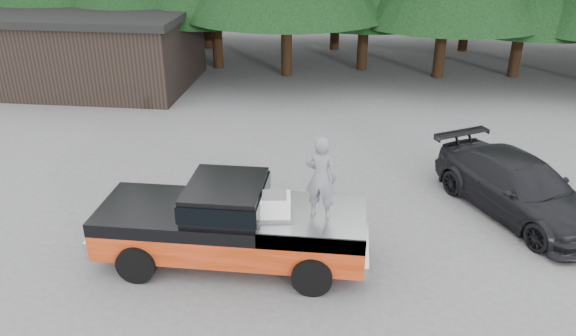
# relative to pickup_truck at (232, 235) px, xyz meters

# --- Properties ---
(ground) EXTENTS (120.00, 120.00, 0.00)m
(ground) POSITION_rel_pickup_truck_xyz_m (0.37, 0.73, -0.67)
(ground) COLOR #515154
(ground) RESTS_ON ground
(pickup_truck) EXTENTS (6.00, 2.04, 1.33)m
(pickup_truck) POSITION_rel_pickup_truck_xyz_m (0.00, 0.00, 0.00)
(pickup_truck) COLOR red
(pickup_truck) RESTS_ON ground
(truck_cab) EXTENTS (1.66, 1.90, 0.59)m
(truck_cab) POSITION_rel_pickup_truck_xyz_m (-0.10, -0.00, 0.96)
(truck_cab) COLOR black
(truck_cab) RESTS_ON pickup_truck
(air_compressor) EXTENTS (0.73, 0.63, 0.46)m
(air_compressor) POSITION_rel_pickup_truck_xyz_m (0.98, -0.22, 0.89)
(air_compressor) COLOR white
(air_compressor) RESTS_ON pickup_truck
(man_on_bed) EXTENTS (0.73, 0.55, 1.80)m
(man_on_bed) POSITION_rel_pickup_truck_xyz_m (1.93, -0.10, 1.57)
(man_on_bed) COLOR slate
(man_on_bed) RESTS_ON pickup_truck
(parked_car) EXTENTS (4.32, 5.41, 1.47)m
(parked_car) POSITION_rel_pickup_truck_xyz_m (6.83, 2.99, 0.07)
(parked_car) COLOR black
(parked_car) RESTS_ON ground
(utility_building) EXTENTS (8.40, 6.40, 3.30)m
(utility_building) POSITION_rel_pickup_truck_xyz_m (-8.63, 12.73, 1.00)
(utility_building) COLOR black
(utility_building) RESTS_ON ground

